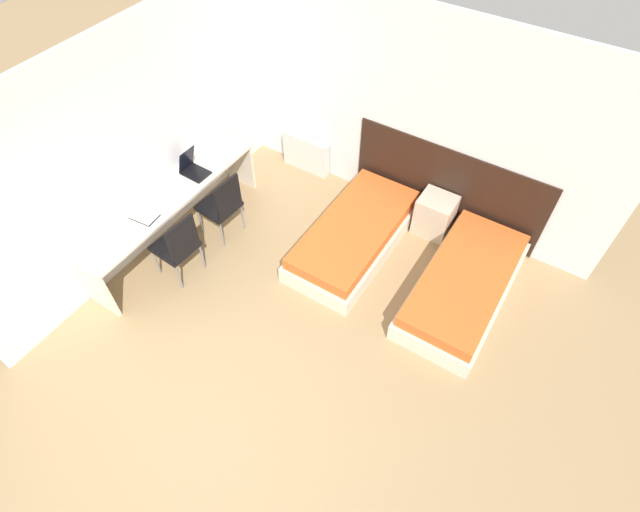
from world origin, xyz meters
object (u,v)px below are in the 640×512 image
object	(u,v)px
nightstand	(435,215)
chair_near_laptop	(222,204)
chair_near_notebook	(178,244)
bed_near_window	(354,235)
laptop	(193,168)
bed_near_door	(464,285)

from	to	relation	value
nightstand	chair_near_laptop	distance (m)	2.70
nightstand	chair_near_notebook	xyz separation A→B (m)	(-2.24, -2.27, 0.25)
chair_near_notebook	nightstand	bearing A→B (deg)	49.30
bed_near_window	chair_near_laptop	size ratio (longest dim) A/B	2.07
chair_near_laptop	bed_near_window	bearing A→B (deg)	28.89
bed_near_window	laptop	world-z (taller)	laptop
bed_near_door	chair_near_notebook	xyz separation A→B (m)	(-2.97, -1.48, 0.34)
nightstand	chair_near_laptop	xyz separation A→B (m)	(-2.24, -1.48, 0.25)
bed_near_door	laptop	distance (m)	3.55
nightstand	chair_near_laptop	world-z (taller)	chair_near_laptop
bed_near_window	chair_near_notebook	bearing A→B (deg)	-135.47
bed_near_door	chair_near_notebook	bearing A→B (deg)	-153.44
nightstand	chair_near_notebook	bearing A→B (deg)	-134.55
chair_near_notebook	laptop	world-z (taller)	laptop
nightstand	bed_near_window	bearing A→B (deg)	-132.74
bed_near_door	nightstand	world-z (taller)	nightstand
bed_near_door	chair_near_notebook	size ratio (longest dim) A/B	2.07
chair_near_laptop	laptop	bearing A→B (deg)	174.84
bed_near_window	laptop	bearing A→B (deg)	-162.75
nightstand	laptop	xyz separation A→B (m)	(-2.71, -1.41, 0.55)
nightstand	laptop	bearing A→B (deg)	-152.60
bed_near_window	nightstand	bearing A→B (deg)	47.26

